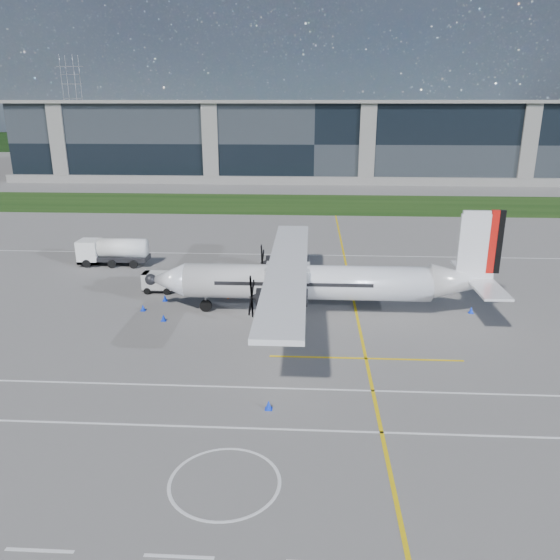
{
  "coord_description": "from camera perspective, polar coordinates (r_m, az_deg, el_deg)",
  "views": [
    {
      "loc": [
        -0.63,
        -36.9,
        15.11
      ],
      "look_at": [
        -2.77,
        1.69,
        2.53
      ],
      "focal_mm": 35.0,
      "sensor_mm": 36.0,
      "label": 1
    }
  ],
  "objects": [
    {
      "name": "safety_cone_nose_stbd",
      "position": [
        44.58,
        -11.93,
        -1.85
      ],
      "size": [
        0.36,
        0.36,
        0.5
      ],
      "primitive_type": "cone",
      "color": "#0C30D9",
      "rests_on": "ground"
    },
    {
      "name": "turboprop_aircraft",
      "position": [
        39.92,
        4.21,
        1.83
      ],
      "size": [
        25.73,
        26.68,
        8.0
      ],
      "primitive_type": null,
      "color": "white",
      "rests_on": "ground"
    },
    {
      "name": "safety_cone_nose_port",
      "position": [
        40.59,
        -12.08,
        -3.86
      ],
      "size": [
        0.36,
        0.36,
        0.5
      ],
      "primitive_type": "cone",
      "color": "#0C30D9",
      "rests_on": "ground"
    },
    {
      "name": "pylon_west",
      "position": [
        203.06,
        -20.77,
        16.9
      ],
      "size": [
        9.0,
        4.6,
        30.0
      ],
      "primitive_type": null,
      "color": "gray",
      "rests_on": "ground"
    },
    {
      "name": "safety_cone_tail",
      "position": [
        43.59,
        19.34,
        -2.96
      ],
      "size": [
        0.36,
        0.36,
        0.5
      ],
      "primitive_type": "cone",
      "color": "#0C30D9",
      "rests_on": "ground"
    },
    {
      "name": "baggage_tug",
      "position": [
        46.71,
        -12.55,
        -0.23
      ],
      "size": [
        2.74,
        1.64,
        1.64
      ],
      "primitive_type": null,
      "color": "silver",
      "rests_on": "ground"
    },
    {
      "name": "tree_line",
      "position": [
        177.32,
        3.47,
        14.09
      ],
      "size": [
        400.0,
        6.0,
        6.0
      ],
      "primitive_type": "cube",
      "color": "black",
      "rests_on": "ground"
    },
    {
      "name": "safety_cone_fwd",
      "position": [
        42.89,
        -14.12,
        -2.81
      ],
      "size": [
        0.36,
        0.36,
        0.5
      ],
      "primitive_type": "cone",
      "color": "#0C30D9",
      "rests_on": "ground"
    },
    {
      "name": "ground_crew_person",
      "position": [
        44.25,
        -5.43,
        -0.77
      ],
      "size": [
        0.59,
        0.78,
        1.83
      ],
      "primitive_type": "imported",
      "rotation": [
        0.0,
        0.0,
        1.49
      ],
      "color": "#F25907",
      "rests_on": "ground"
    },
    {
      "name": "white_lane_line",
      "position": [
        27.44,
        4.12,
        -15.42
      ],
      "size": [
        90.0,
        0.15,
        0.01
      ],
      "primitive_type": "cube",
      "color": "white",
      "rests_on": "ground"
    },
    {
      "name": "ground",
      "position": [
        78.38,
        3.6,
        6.88
      ],
      "size": [
        400.0,
        400.0,
        0.0
      ],
      "primitive_type": "plane",
      "color": "slate",
      "rests_on": "ground"
    },
    {
      "name": "terminal_building",
      "position": [
        117.15,
        3.59,
        14.28
      ],
      "size": [
        120.0,
        20.0,
        15.0
      ],
      "primitive_type": "cube",
      "color": "black",
      "rests_on": "ground"
    },
    {
      "name": "safety_cone_portwing",
      "position": [
        28.9,
        -1.19,
        -12.92
      ],
      "size": [
        0.36,
        0.36,
        0.5
      ],
      "primitive_type": "cone",
      "color": "#0C30D9",
      "rests_on": "ground"
    },
    {
      "name": "safety_cone_stbdwing",
      "position": [
        53.23,
        1.91,
        1.81
      ],
      "size": [
        0.36,
        0.36,
        0.5
      ],
      "primitive_type": "cone",
      "color": "#0C30D9",
      "rests_on": "ground"
    },
    {
      "name": "yellow_taxiway_centerline",
      "position": [
        49.41,
        7.24,
        0.08
      ],
      "size": [
        0.2,
        70.0,
        0.01
      ],
      "primitive_type": "cube",
      "color": "yellow",
      "rests_on": "ground"
    },
    {
      "name": "grass_strip",
      "position": [
        86.24,
        3.58,
        7.92
      ],
      "size": [
        400.0,
        18.0,
        0.04
      ],
      "primitive_type": "cube",
      "color": "#15340E",
      "rests_on": "ground"
    },
    {
      "name": "fuel_tanker_truck",
      "position": [
        55.59,
        -17.49,
        2.83
      ],
      "size": [
        7.06,
        2.3,
        2.65
      ],
      "primitive_type": null,
      "color": "white",
      "rests_on": "ground"
    }
  ]
}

